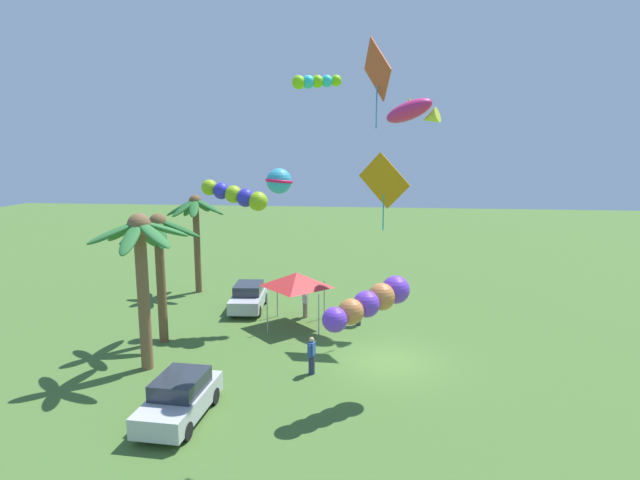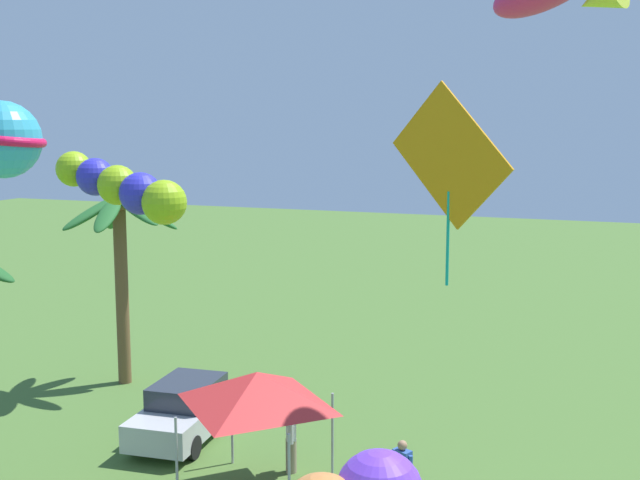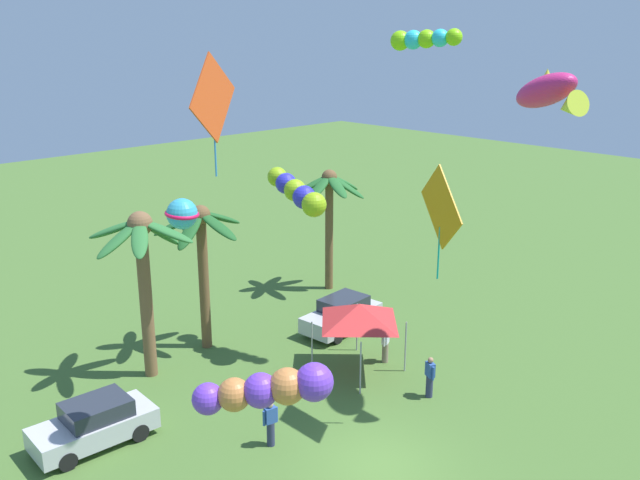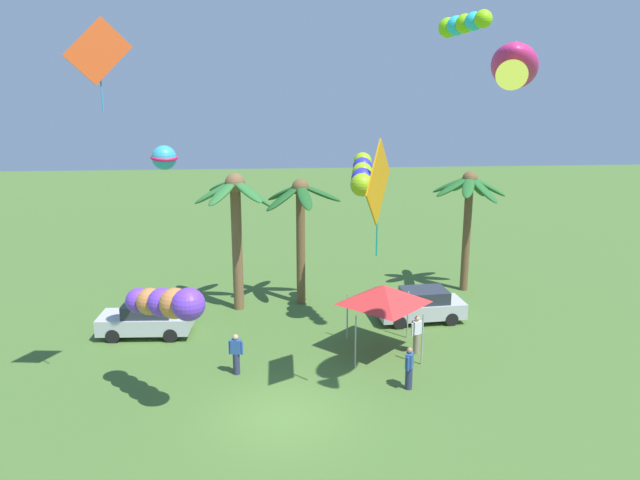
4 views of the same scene
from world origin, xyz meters
The scene contains 17 objects.
ground_plane centered at (0.00, 0.00, 0.00)m, with size 120.00×120.00×0.00m, color #476B2D.
palm_tree_0 centered at (1.11, 10.74, 4.66)m, with size 3.80×3.86×6.22m.
palm_tree_1 centered at (-1.92, 10.18, 4.92)m, with size 3.74×3.79×6.62m.
palm_tree_2 centered at (9.78, 12.06, 4.86)m, with size 3.86×3.85×6.30m.
parked_car_0 centered at (-5.73, 7.23, 0.75)m, with size 3.98×1.90×1.51m.
parked_car_1 centered at (6.53, 7.93, 0.75)m, with size 4.03×2.02×1.51m.
spectator_0 centered at (5.50, 4.49, 0.81)m, with size 0.51×0.37×1.59m.
spectator_1 centered at (4.54, 1.52, 0.81)m, with size 0.37×0.51×1.59m.
spectator_2 centered at (-1.67, 3.19, 0.81)m, with size 0.54×0.30×1.59m.
festival_tent centered at (4.17, 4.73, 2.47)m, with size 2.86×2.86×2.85m.
kite_diamond_0 centered at (3.07, 0.36, 7.63)m, with size 1.16×2.42×3.69m.
kite_ball_1 centered at (-4.00, 4.00, 8.08)m, with size 1.34×1.34×0.87m.
kite_tube_2 centered at (6.58, 4.05, 12.65)m, with size 1.31×2.58×0.80m.
kite_tube_3 centered at (-3.71, 0.80, 3.78)m, with size 2.93×3.06×1.54m.
kite_tube_4 centered at (3.65, 7.66, 6.87)m, with size 1.28×3.47×1.52m.
kite_diamond_5 centered at (-5.14, 0.70, 11.52)m, with size 1.82×0.84×2.74m.
kite_fish_6 centered at (6.56, -1.05, 11.08)m, with size 2.27×3.23×1.77m.
Camera 1 is at (-21.64, 0.57, 9.20)m, focal length 29.16 mm.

